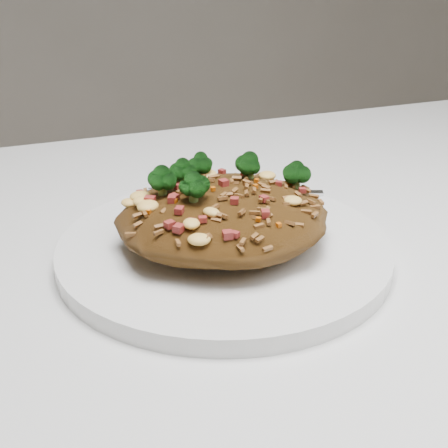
{
  "coord_description": "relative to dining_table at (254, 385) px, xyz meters",
  "views": [
    {
      "loc": [
        -0.16,
        -0.36,
        0.99
      ],
      "look_at": [
        -0.01,
        0.05,
        0.78
      ],
      "focal_mm": 50.0,
      "sensor_mm": 36.0,
      "label": 1
    }
  ],
  "objects": [
    {
      "name": "dining_table",
      "position": [
        0.0,
        0.0,
        0.0
      ],
      "size": [
        1.2,
        0.8,
        0.75
      ],
      "color": "silver",
      "rests_on": "ground"
    },
    {
      "name": "plate",
      "position": [
        -0.01,
        0.05,
        0.1
      ],
      "size": [
        0.26,
        0.26,
        0.01
      ],
      "primitive_type": "cylinder",
      "color": "white",
      "rests_on": "dining_table"
    },
    {
      "name": "fried_rice",
      "position": [
        -0.01,
        0.05,
        0.13
      ],
      "size": [
        0.16,
        0.15,
        0.06
      ],
      "color": "brown",
      "rests_on": "plate"
    },
    {
      "name": "fork",
      "position": [
        0.04,
        0.13,
        0.11
      ],
      "size": [
        0.16,
        0.07,
        0.0
      ],
      "rotation": [
        0.0,
        0.0,
        -0.37
      ],
      "color": "silver",
      "rests_on": "plate"
    }
  ]
}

